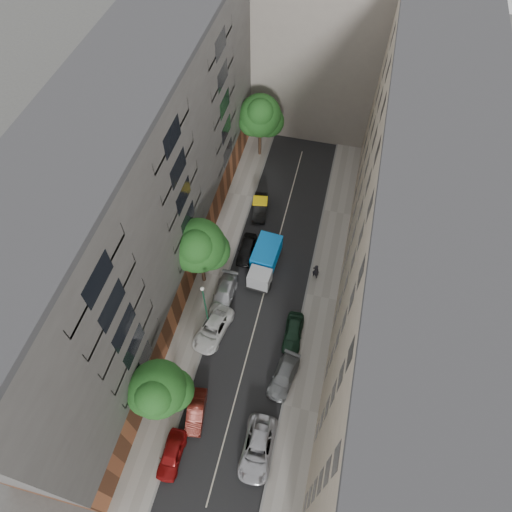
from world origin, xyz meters
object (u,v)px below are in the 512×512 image
(tree_near, at_px, (159,391))
(tree_mid, at_px, (199,248))
(car_left_1, at_px, (196,411))
(pedestrian, at_px, (316,271))
(car_left_3, at_px, (224,294))
(car_right_0, at_px, (258,449))
(car_left_4, at_px, (247,249))
(tree_far, at_px, (261,117))
(car_right_1, at_px, (284,376))
(tarp_truck, at_px, (265,261))
(car_left_0, at_px, (172,454))
(car_right_2, at_px, (293,333))
(car_left_2, at_px, (213,329))
(car_left_5, at_px, (260,207))
(lamp_post, at_px, (205,303))

(tree_near, bearing_deg, tree_mid, 94.10)
(car_left_1, distance_m, pedestrian, 17.18)
(car_left_3, relative_size, car_right_0, 0.89)
(car_right_0, bearing_deg, car_left_4, 105.33)
(car_left_3, distance_m, tree_near, 12.41)
(tree_near, bearing_deg, car_right_0, -9.19)
(tree_far, bearing_deg, car_right_1, -72.47)
(tarp_truck, relative_size, tree_far, 0.71)
(tarp_truck, bearing_deg, car_left_0, -94.84)
(tree_near, bearing_deg, car_left_3, 82.70)
(tree_mid, distance_m, tree_far, 18.89)
(tarp_truck, distance_m, pedestrian, 5.12)
(car_right_2, bearing_deg, car_left_2, -171.28)
(car_left_5, height_order, tree_mid, tree_mid)
(car_left_2, bearing_deg, car_right_1, -11.43)
(car_left_4, xyz_separation_m, car_left_5, (0.00, 5.86, -0.01))
(car_left_1, relative_size, tree_far, 0.47)
(car_left_3, relative_size, lamp_post, 0.71)
(car_left_2, xyz_separation_m, car_right_1, (7.20, -2.82, -0.07))
(tree_near, relative_size, tree_mid, 0.88)
(car_left_1, xyz_separation_m, tree_near, (-2.28, -0.33, 4.40))
(tree_near, bearing_deg, pedestrian, 58.88)
(tarp_truck, xyz_separation_m, car_left_0, (-3.00, -18.91, -0.77))
(car_left_5, xyz_separation_m, lamp_post, (-1.40, -14.65, 3.56))
(car_right_1, distance_m, tree_far, 28.49)
(car_left_4, bearing_deg, tree_near, -99.31)
(car_left_4, distance_m, tree_far, 15.50)
(car_left_2, bearing_deg, car_left_4, 95.10)
(car_left_5, relative_size, tree_far, 0.49)
(tarp_truck, distance_m, tree_near, 16.65)
(car_right_0, relative_size, lamp_post, 0.79)
(car_left_0, bearing_deg, car_right_1, 47.50)
(car_left_2, relative_size, lamp_post, 0.76)
(tarp_truck, height_order, car_right_2, tarp_truck)
(car_left_0, xyz_separation_m, car_right_2, (7.20, 12.40, 0.03))
(tarp_truck, relative_size, tree_mid, 0.69)
(tarp_truck, height_order, car_left_3, tarp_truck)
(car_right_0, bearing_deg, tree_far, 101.47)
(car_right_1, bearing_deg, car_left_4, 127.55)
(car_left_2, bearing_deg, car_left_3, 99.98)
(car_left_1, xyz_separation_m, car_right_0, (5.60, -1.60, 0.10))
(car_left_2, height_order, car_left_3, car_left_2)
(car_right_2, relative_size, lamp_post, 0.61)
(car_right_0, xyz_separation_m, tree_near, (-7.88, 1.27, 4.30))
(car_right_0, distance_m, car_right_2, 10.43)
(tree_far, bearing_deg, car_left_2, -87.01)
(tarp_truck, relative_size, lamp_post, 0.87)
(car_right_2, bearing_deg, car_left_3, 159.46)
(car_right_1, bearing_deg, tarp_truck, 121.29)
(car_left_4, height_order, tree_far, tree_far)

